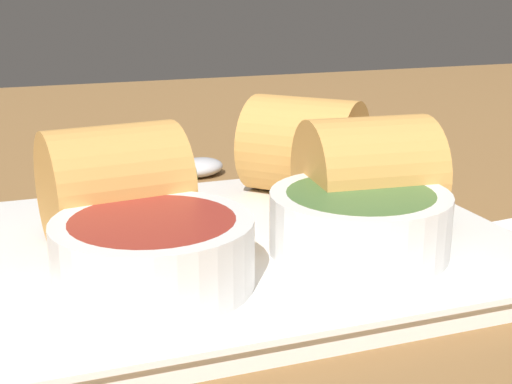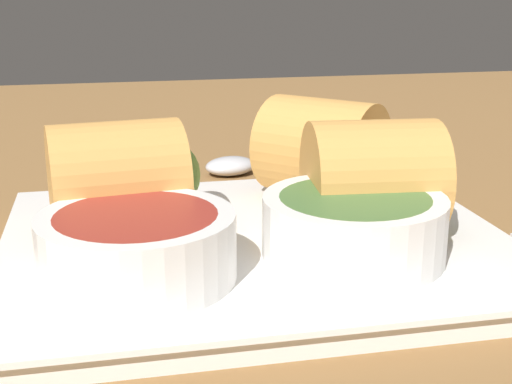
{
  "view_description": "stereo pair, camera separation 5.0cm",
  "coord_description": "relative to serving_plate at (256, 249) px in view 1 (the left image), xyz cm",
  "views": [
    {
      "loc": [
        10.4,
        37.12,
        16.95
      ],
      "look_at": [
        -1.96,
        2.91,
        5.99
      ],
      "focal_mm": 50.0,
      "sensor_mm": 36.0,
      "label": 1
    },
    {
      "loc": [
        5.59,
        38.49,
        16.95
      ],
      "look_at": [
        -1.96,
        2.91,
        5.99
      ],
      "focal_mm": 50.0,
      "sensor_mm": 36.0,
      "label": 2
    }
  ],
  "objects": [
    {
      "name": "serving_plate",
      "position": [
        0.0,
        0.0,
        0.0
      ],
      "size": [
        27.07,
        22.35,
        1.5
      ],
      "color": "white",
      "rests_on": "table_surface"
    },
    {
      "name": "dipping_bowl_near",
      "position": [
        -4.12,
        3.99,
        2.46
      ],
      "size": [
        9.12,
        9.12,
        3.16
      ],
      "color": "white",
      "rests_on": "serving_plate"
    },
    {
      "name": "roll_front_left",
      "position": [
        6.73,
        -1.88,
        3.85
      ],
      "size": [
        8.35,
        7.01,
        6.23
      ],
      "color": "#D19347",
      "rests_on": "serving_plate"
    },
    {
      "name": "roll_back_left",
      "position": [
        -6.04,
        -6.27,
        3.85
      ],
      "size": [
        9.31,
        9.31,
        6.23
      ],
      "color": "#D19347",
      "rests_on": "serving_plate"
    },
    {
      "name": "table_surface",
      "position": [
        1.96,
        -2.91,
        -1.76
      ],
      "size": [
        180.0,
        140.0,
        2.0
      ],
      "color": "olive",
      "rests_on": "ground"
    },
    {
      "name": "spoon",
      "position": [
        -0.44,
        -17.7,
        -0.11
      ],
      "size": [
        17.76,
        6.98,
        1.41
      ],
      "color": "silver",
      "rests_on": "table_surface"
    },
    {
      "name": "dipping_bowl_far",
      "position": [
        6.53,
        4.5,
        2.46
      ],
      "size": [
        9.12,
        9.12,
        3.16
      ],
      "color": "white",
      "rests_on": "serving_plate"
    },
    {
      "name": "roll_front_right",
      "position": [
        -6.81,
        0.69,
        3.85
      ],
      "size": [
        8.29,
        6.84,
        6.23
      ],
      "color": "#D19347",
      "rests_on": "serving_plate"
    }
  ]
}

